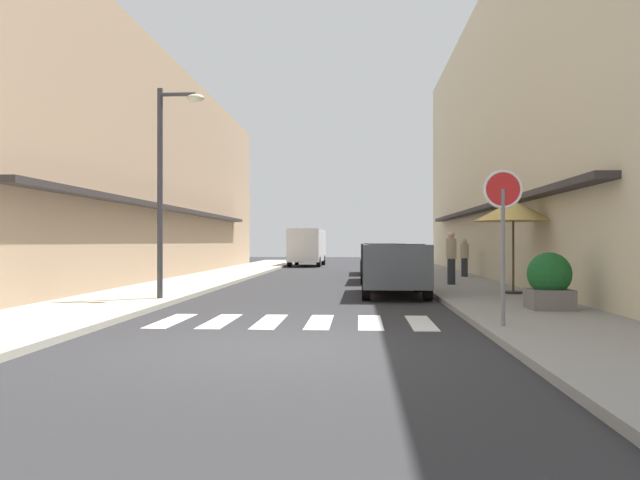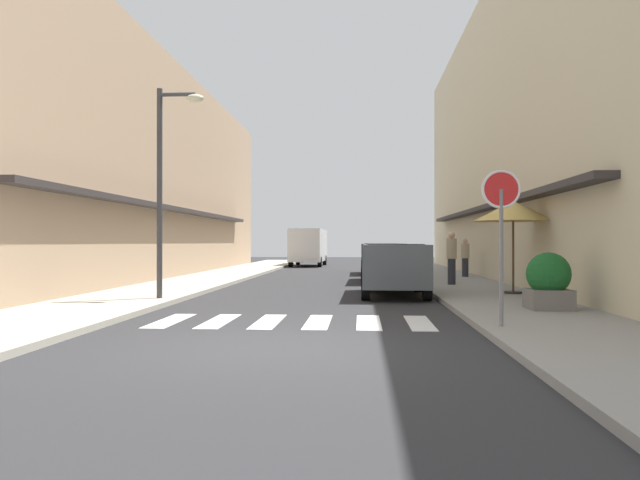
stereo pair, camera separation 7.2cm
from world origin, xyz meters
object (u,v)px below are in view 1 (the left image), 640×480
(street_lamp, at_px, (168,170))
(pedestrian_walking_far, at_px, (451,256))
(parked_car_far, at_px, (380,255))
(cafe_umbrella, at_px, (513,212))
(delivery_van, at_px, (307,244))
(parked_car_near, at_px, (394,263))
(round_street_sign, at_px, (503,206))
(planter_corner, at_px, (549,281))
(pedestrian_walking_near, at_px, (464,257))
(parked_car_mid, at_px, (385,258))

(street_lamp, distance_m, pedestrian_walking_far, 9.86)
(parked_car_far, xyz_separation_m, cafe_umbrella, (3.20, -12.50, 1.43))
(street_lamp, bearing_deg, delivery_van, 86.49)
(delivery_van, bearing_deg, pedestrian_walking_far, -71.31)
(parked_car_near, distance_m, round_street_sign, 7.36)
(pedestrian_walking_far, bearing_deg, street_lamp, 134.77)
(street_lamp, xyz_separation_m, planter_corner, (8.73, -2.02, -2.63))
(parked_car_near, height_order, parked_car_far, same)
(parked_car_near, relative_size, delivery_van, 0.81)
(cafe_umbrella, height_order, pedestrian_walking_far, cafe_umbrella)
(parked_car_far, bearing_deg, pedestrian_walking_near, -51.86)
(round_street_sign, bearing_deg, parked_car_mid, 95.98)
(delivery_van, height_order, cafe_umbrella, cafe_umbrella)
(pedestrian_walking_far, bearing_deg, parked_car_mid, 43.36)
(street_lamp, distance_m, pedestrian_walking_near, 13.90)
(pedestrian_walking_near, bearing_deg, pedestrian_walking_far, 22.71)
(planter_corner, bearing_deg, pedestrian_walking_near, 88.48)
(round_street_sign, bearing_deg, pedestrian_walking_far, 86.28)
(round_street_sign, relative_size, cafe_umbrella, 1.03)
(parked_car_far, height_order, delivery_van, delivery_van)
(parked_car_near, relative_size, round_street_sign, 1.71)
(round_street_sign, bearing_deg, parked_car_far, 94.16)
(parked_car_near, distance_m, parked_car_far, 12.05)
(parked_car_mid, height_order, pedestrian_walking_near, pedestrian_walking_near)
(round_street_sign, distance_m, planter_corner, 3.43)
(parked_car_far, relative_size, round_street_sign, 1.57)
(parked_car_far, distance_m, pedestrian_walking_far, 9.16)
(delivery_van, bearing_deg, street_lamp, -93.51)
(parked_car_far, distance_m, cafe_umbrella, 12.99)
(parked_car_mid, bearing_deg, pedestrian_walking_near, 26.68)
(street_lamp, relative_size, cafe_umbrella, 2.08)
(delivery_van, distance_m, pedestrian_walking_far, 19.80)
(parked_car_near, distance_m, street_lamp, 6.70)
(parked_car_near, bearing_deg, pedestrian_walking_far, 56.60)
(delivery_van, bearing_deg, parked_car_mid, -74.73)
(round_street_sign, distance_m, pedestrian_walking_far, 10.33)
(parked_car_near, relative_size, parked_car_mid, 1.00)
(parked_car_far, distance_m, planter_corner, 16.75)
(parked_car_near, xyz_separation_m, planter_corner, (2.97, -4.43, -0.22))
(parked_car_far, height_order, pedestrian_walking_far, pedestrian_walking_far)
(delivery_van, xyz_separation_m, planter_corner, (7.24, -26.30, -0.70))
(pedestrian_walking_far, bearing_deg, parked_car_near, 156.13)
(parked_car_near, xyz_separation_m, delivery_van, (-4.28, 21.88, 0.48))
(delivery_van, distance_m, street_lamp, 24.40)
(pedestrian_walking_far, bearing_deg, parked_car_far, 22.55)
(street_lamp, xyz_separation_m, cafe_umbrella, (8.97, 1.95, -0.98))
(parked_car_far, relative_size, planter_corner, 3.44)
(delivery_van, bearing_deg, planter_corner, -74.60)
(pedestrian_walking_far, bearing_deg, pedestrian_walking_near, -5.02)
(street_lamp, relative_size, planter_corner, 4.42)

